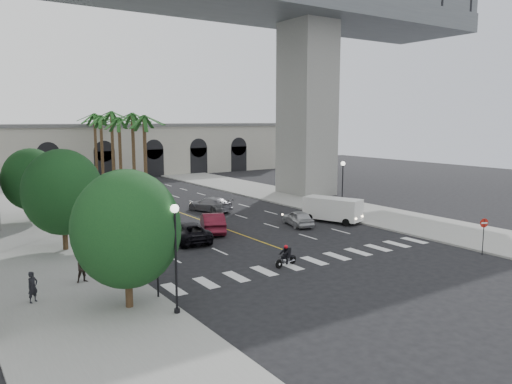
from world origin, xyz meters
name	(u,v)px	position (x,y,z in m)	size (l,w,h in m)	color
ground	(300,256)	(0.00, 0.00, 0.00)	(140.00, 140.00, 0.00)	black
sidewalk_left	(23,240)	(-15.00, 15.00, 0.07)	(8.00, 100.00, 0.15)	gray
sidewalk_right	(321,204)	(15.00, 15.00, 0.07)	(8.00, 100.00, 0.15)	gray
median	(118,189)	(0.00, 38.00, 0.10)	(2.00, 24.00, 0.20)	gray
pier_building	(82,151)	(0.00, 55.00, 4.27)	(71.00, 10.50, 8.50)	#B7B4A4
bridge	(194,28)	(3.42, 22.00, 18.51)	(75.00, 13.00, 26.00)	gray
palm_a	(144,120)	(0.00, 28.00, 9.10)	(3.20, 3.20, 10.30)	#47331E
palm_b	(132,118)	(0.10, 32.00, 9.37)	(3.20, 3.20, 10.60)	#47331E
palm_c	(119,122)	(-0.20, 36.00, 8.91)	(3.20, 3.20, 10.10)	#47331E
palm_d	(111,116)	(0.15, 40.00, 9.65)	(3.20, 3.20, 10.90)	#47331E
palm_e	(101,119)	(-0.10, 44.00, 9.19)	(3.20, 3.20, 10.40)	#47331E
palm_f	(94,117)	(0.20, 48.00, 9.46)	(3.20, 3.20, 10.70)	#47331E
street_tree_near	(127,229)	(-13.00, -3.00, 4.02)	(5.20, 5.20, 6.89)	#382616
street_tree_mid	(63,192)	(-13.00, 10.00, 4.21)	(5.44, 5.44, 7.21)	#382616
street_tree_far	(31,179)	(-13.00, 22.00, 3.90)	(5.04, 5.04, 6.68)	#382616
lamp_post_left_near	(176,249)	(-11.40, -5.00, 3.22)	(0.40, 0.40, 5.35)	black
lamp_post_left_far	(67,194)	(-11.40, 16.00, 3.22)	(0.40, 0.40, 5.35)	black
lamp_post_right	(343,184)	(11.40, 8.00, 3.22)	(0.40, 0.40, 5.35)	black
traffic_signal_near	(157,252)	(-11.30, -2.50, 2.51)	(0.25, 0.18, 3.65)	black
traffic_signal_far	(130,237)	(-11.30, 1.50, 2.51)	(0.25, 0.18, 3.65)	black
motorcycle_rider	(287,256)	(-2.21, -1.42, 0.63)	(1.89, 0.64, 1.39)	black
car_a	(298,218)	(5.89, 7.62, 0.69)	(1.63, 4.04, 1.38)	#ABABB0
car_b	(213,222)	(-1.50, 9.56, 0.82)	(1.73, 4.97, 1.64)	#52101D
car_c	(187,232)	(-4.60, 7.89, 0.74)	(2.45, 5.32, 1.48)	black
car_d	(210,204)	(2.77, 17.91, 0.73)	(2.05, 5.05, 1.47)	slate
car_e	(135,208)	(-4.19, 20.20, 0.75)	(1.77, 4.39, 1.49)	navy
cargo_van	(333,209)	(9.51, 7.18, 1.22)	(3.60, 5.49, 2.19)	white
pedestrian_a	(33,287)	(-16.79, 0.23, 0.94)	(0.57, 0.38, 1.58)	black
pedestrian_b	(83,268)	(-13.86, 2.01, 0.96)	(0.79, 0.62, 1.63)	black
do_not_enter_sign	(484,229)	(10.50, -6.78, 1.85)	(0.60, 0.24, 2.55)	black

